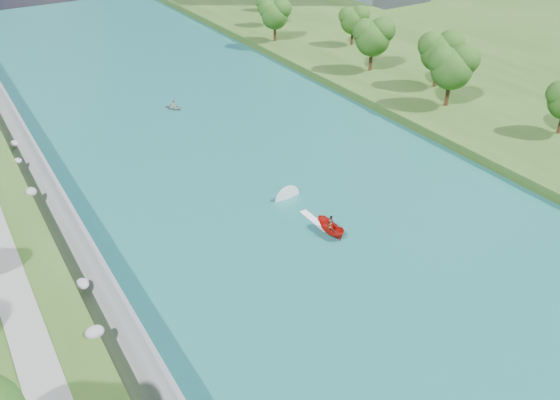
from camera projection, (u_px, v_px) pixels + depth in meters
ground at (377, 273)px, 56.81m from camera, size 260.00×260.00×0.00m
river_water at (275, 188)px, 70.95m from camera, size 55.00×240.00×0.10m
berm_east at (520, 103)px, 93.03m from camera, size 44.00×240.00×1.50m
riprap_bank at (73, 248)px, 57.45m from camera, size 5.02×236.00×4.30m
trees_east at (428, 60)px, 93.97m from camera, size 18.53×140.36×11.90m
motorboat at (323, 222)px, 63.22m from camera, size 3.60×18.94×1.98m
raft at (174, 107)px, 92.49m from camera, size 3.25×3.72×1.47m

